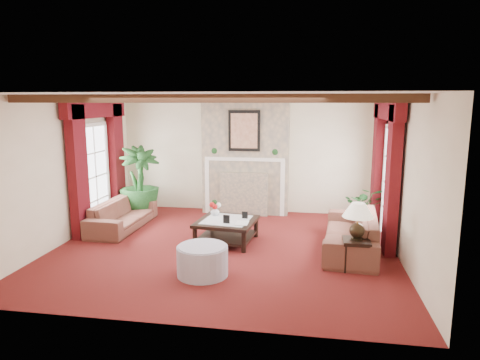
% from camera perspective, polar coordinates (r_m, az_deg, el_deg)
% --- Properties ---
extents(floor, '(6.00, 6.00, 0.00)m').
position_cam_1_polar(floor, '(7.81, -2.09, -9.02)').
color(floor, '#490D0F').
rests_on(floor, ground).
extents(ceiling, '(6.00, 6.00, 0.00)m').
position_cam_1_polar(ceiling, '(7.37, -2.23, 11.20)').
color(ceiling, white).
rests_on(ceiling, floor).
extents(back_wall, '(6.00, 0.02, 2.70)m').
position_cam_1_polar(back_wall, '(10.15, 0.92, 3.35)').
color(back_wall, beige).
rests_on(back_wall, ground).
extents(left_wall, '(0.02, 5.50, 2.70)m').
position_cam_1_polar(left_wall, '(8.58, -22.21, 1.28)').
color(left_wall, beige).
rests_on(left_wall, ground).
extents(right_wall, '(0.02, 5.50, 2.70)m').
position_cam_1_polar(right_wall, '(7.48, 20.98, 0.12)').
color(right_wall, beige).
rests_on(right_wall, ground).
extents(ceiling_beams, '(6.00, 3.00, 0.12)m').
position_cam_1_polar(ceiling_beams, '(7.37, -2.23, 10.74)').
color(ceiling_beams, '#341D10').
rests_on(ceiling_beams, ceiling).
extents(fireplace, '(2.00, 0.52, 2.70)m').
position_cam_1_polar(fireplace, '(9.88, 0.78, 11.01)').
color(fireplace, tan).
rests_on(fireplace, ground).
extents(french_door_left, '(0.10, 1.10, 2.16)m').
position_cam_1_polar(french_door_left, '(9.35, -19.19, 6.98)').
color(french_door_left, white).
rests_on(french_door_left, ground).
extents(french_door_right, '(0.10, 1.10, 2.16)m').
position_cam_1_polar(french_door_right, '(8.37, 19.77, 6.60)').
color(french_door_right, white).
rests_on(french_door_right, ground).
extents(curtains_left, '(0.20, 2.40, 2.55)m').
position_cam_1_polar(curtains_left, '(9.29, -18.74, 9.58)').
color(curtains_left, '#490913').
rests_on(curtains_left, ground).
extents(curtains_right, '(0.20, 2.40, 2.55)m').
position_cam_1_polar(curtains_right, '(8.33, 19.20, 9.52)').
color(curtains_right, '#490913').
rests_on(curtains_right, ground).
extents(sofa_left, '(1.98, 0.65, 0.76)m').
position_cam_1_polar(sofa_left, '(9.21, -15.42, -3.89)').
color(sofa_left, '#3A1019').
rests_on(sofa_left, ground).
extents(sofa_right, '(2.34, 1.03, 0.87)m').
position_cam_1_polar(sofa_right, '(7.82, 14.57, -5.97)').
color(sofa_right, '#3A1019').
rests_on(sofa_right, ground).
extents(potted_palm, '(2.50, 2.51, 0.90)m').
position_cam_1_polar(potted_palm, '(10.04, -13.17, -2.21)').
color(potted_palm, black).
rests_on(potted_palm, ground).
extents(small_plant, '(1.00, 1.07, 0.69)m').
position_cam_1_polar(small_plant, '(9.26, 16.24, -4.10)').
color(small_plant, black).
rests_on(small_plant, ground).
extents(coffee_table, '(1.16, 1.16, 0.43)m').
position_cam_1_polar(coffee_table, '(8.05, -1.79, -6.83)').
color(coffee_table, black).
rests_on(coffee_table, ground).
extents(side_table, '(0.50, 0.50, 0.49)m').
position_cam_1_polar(side_table, '(7.01, 15.19, -9.58)').
color(side_table, black).
rests_on(side_table, ground).
extents(ottoman, '(0.77, 0.77, 0.45)m').
position_cam_1_polar(ottoman, '(6.60, -5.03, -10.69)').
color(ottoman, '#9997AB').
rests_on(ottoman, ground).
extents(table_lamp, '(0.47, 0.47, 0.60)m').
position_cam_1_polar(table_lamp, '(6.84, 15.40, -5.28)').
color(table_lamp, black).
rests_on(table_lamp, side_table).
extents(flower_vase, '(0.27, 0.28, 0.17)m').
position_cam_1_polar(flower_vase, '(8.29, -3.35, -4.17)').
color(flower_vase, silver).
rests_on(flower_vase, coffee_table).
extents(book, '(0.22, 0.03, 0.31)m').
position_cam_1_polar(book, '(7.71, -0.57, -4.76)').
color(book, black).
rests_on(book, coffee_table).
extents(photo_frame_a, '(0.12, 0.04, 0.16)m').
position_cam_1_polar(photo_frame_a, '(7.73, -1.82, -5.26)').
color(photo_frame_a, black).
rests_on(photo_frame_a, coffee_table).
extents(photo_frame_b, '(0.11, 0.03, 0.14)m').
position_cam_1_polar(photo_frame_b, '(8.04, 0.65, -4.72)').
color(photo_frame_b, black).
rests_on(photo_frame_b, coffee_table).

